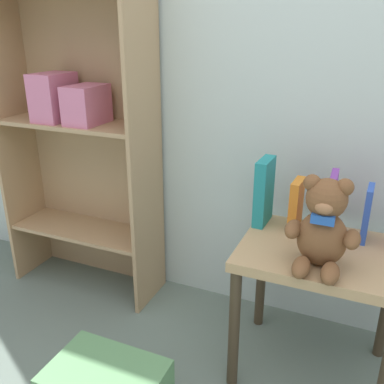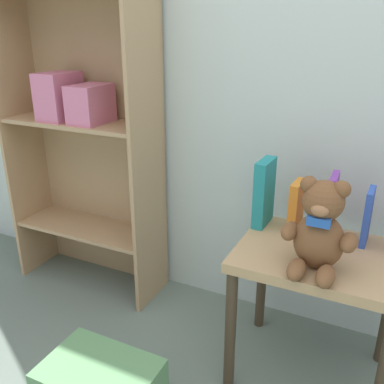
{
  "view_description": "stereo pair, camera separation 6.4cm",
  "coord_description": "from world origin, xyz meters",
  "px_view_note": "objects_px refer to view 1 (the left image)",
  "views": [
    {
      "loc": [
        0.27,
        -0.49,
        1.25
      ],
      "look_at": [
        -0.35,
        0.94,
        0.64
      ],
      "focal_mm": 40.0,
      "sensor_mm": 36.0,
      "label": 1
    },
    {
      "loc": [
        0.33,
        -0.46,
        1.25
      ],
      "look_at": [
        -0.35,
        0.94,
        0.64
      ],
      "focal_mm": 40.0,
      "sensor_mm": 36.0,
      "label": 2
    }
  ],
  "objects_px": {
    "bookshelf_side": "(77,101)",
    "book_standing_teal": "(264,192)",
    "book_standing_orange": "(296,204)",
    "display_table": "(320,271)",
    "teddy_bear": "(323,227)",
    "book_standing_blue": "(367,214)",
    "book_standing_purple": "(331,204)"
  },
  "relations": [
    {
      "from": "bookshelf_side",
      "to": "book_standing_orange",
      "type": "distance_m",
      "value": 1.07
    },
    {
      "from": "display_table",
      "to": "book_standing_orange",
      "type": "height_order",
      "value": "book_standing_orange"
    },
    {
      "from": "display_table",
      "to": "book_standing_blue",
      "type": "relative_size",
      "value": 2.76
    },
    {
      "from": "display_table",
      "to": "book_standing_teal",
      "type": "distance_m",
      "value": 0.36
    },
    {
      "from": "teddy_bear",
      "to": "book_standing_orange",
      "type": "height_order",
      "value": "teddy_bear"
    },
    {
      "from": "book_standing_orange",
      "to": "bookshelf_side",
      "type": "bearing_deg",
      "value": 178.7
    },
    {
      "from": "display_table",
      "to": "teddy_bear",
      "type": "height_order",
      "value": "teddy_bear"
    },
    {
      "from": "display_table",
      "to": "teddy_bear",
      "type": "distance_m",
      "value": 0.25
    },
    {
      "from": "bookshelf_side",
      "to": "display_table",
      "type": "xyz_separation_m",
      "value": [
        1.15,
        -0.21,
        -0.49
      ]
    },
    {
      "from": "bookshelf_side",
      "to": "display_table",
      "type": "relative_size",
      "value": 2.98
    },
    {
      "from": "bookshelf_side",
      "to": "book_standing_orange",
      "type": "bearing_deg",
      "value": -3.81
    },
    {
      "from": "book_standing_purple",
      "to": "bookshelf_side",
      "type": "bearing_deg",
      "value": 174.22
    },
    {
      "from": "book_standing_teal",
      "to": "book_standing_blue",
      "type": "height_order",
      "value": "book_standing_teal"
    },
    {
      "from": "book_standing_orange",
      "to": "teddy_bear",
      "type": "bearing_deg",
      "value": -60.97
    },
    {
      "from": "display_table",
      "to": "book_standing_purple",
      "type": "distance_m",
      "value": 0.24
    },
    {
      "from": "teddy_bear",
      "to": "book_standing_orange",
      "type": "distance_m",
      "value": 0.29
    },
    {
      "from": "display_table",
      "to": "book_standing_teal",
      "type": "relative_size",
      "value": 2.16
    },
    {
      "from": "teddy_bear",
      "to": "book_standing_orange",
      "type": "xyz_separation_m",
      "value": [
        -0.13,
        0.25,
        -0.04
      ]
    },
    {
      "from": "display_table",
      "to": "book_standing_purple",
      "type": "bearing_deg",
      "value": 90.0
    },
    {
      "from": "bookshelf_side",
      "to": "book_standing_blue",
      "type": "distance_m",
      "value": 1.31
    },
    {
      "from": "bookshelf_side",
      "to": "display_table",
      "type": "distance_m",
      "value": 1.27
    },
    {
      "from": "display_table",
      "to": "book_standing_blue",
      "type": "distance_m",
      "value": 0.26
    },
    {
      "from": "book_standing_teal",
      "to": "teddy_bear",
      "type": "bearing_deg",
      "value": -42.57
    },
    {
      "from": "teddy_bear",
      "to": "book_standing_blue",
      "type": "height_order",
      "value": "teddy_bear"
    },
    {
      "from": "book_standing_blue",
      "to": "teddy_bear",
      "type": "bearing_deg",
      "value": -114.09
    },
    {
      "from": "book_standing_orange",
      "to": "book_standing_purple",
      "type": "height_order",
      "value": "book_standing_purple"
    },
    {
      "from": "teddy_bear",
      "to": "book_standing_orange",
      "type": "bearing_deg",
      "value": 116.52
    },
    {
      "from": "bookshelf_side",
      "to": "book_standing_teal",
      "type": "distance_m",
      "value": 0.95
    },
    {
      "from": "book_standing_teal",
      "to": "book_standing_purple",
      "type": "bearing_deg",
      "value": 1.84
    },
    {
      "from": "bookshelf_side",
      "to": "book_standing_teal",
      "type": "relative_size",
      "value": 6.44
    },
    {
      "from": "bookshelf_side",
      "to": "book_standing_teal",
      "type": "xyz_separation_m",
      "value": [
        0.9,
        -0.07,
        -0.28
      ]
    },
    {
      "from": "teddy_bear",
      "to": "book_standing_blue",
      "type": "xyz_separation_m",
      "value": [
        0.12,
        0.25,
        -0.04
      ]
    }
  ]
}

